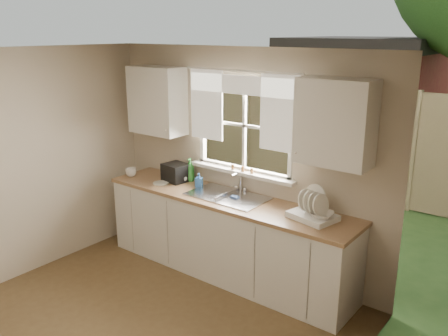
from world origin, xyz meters
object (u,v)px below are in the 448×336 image
Objects in this scene: soap_bottle_a at (190,170)px; cup at (131,172)px; black_appliance at (176,172)px; dish_rack at (313,211)px.

soap_bottle_a is 2.10× the size of cup.
soap_bottle_a is at bearing 43.06° from black_appliance.
soap_bottle_a is at bearing 174.50° from dish_rack.
soap_bottle_a is 0.97× the size of black_appliance.
soap_bottle_a is 0.78m from cup.
black_appliance is at bearing -153.76° from soap_bottle_a.
black_appliance is (-1.87, 0.07, 0.03)m from dish_rack.
dish_rack is 2.44m from cup.
soap_bottle_a is at bearing 13.50° from cup.
cup is 0.61m from black_appliance.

